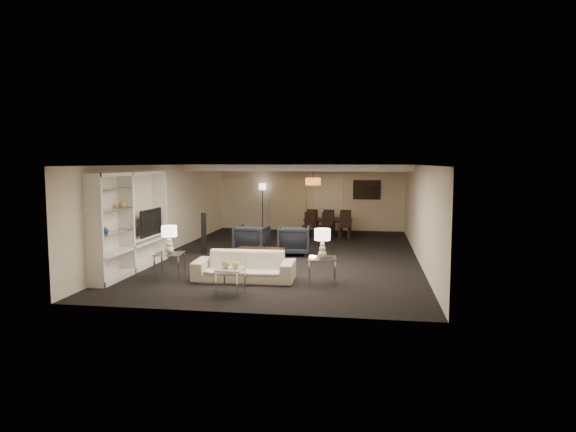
% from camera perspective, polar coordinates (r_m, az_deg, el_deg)
% --- Properties ---
extents(floor, '(11.00, 11.00, 0.00)m').
position_cam_1_polar(floor, '(14.24, -0.00, -4.40)').
color(floor, black).
rests_on(floor, ground).
extents(ceiling, '(7.00, 11.00, 0.02)m').
position_cam_1_polar(ceiling, '(14.01, -0.00, 5.70)').
color(ceiling, silver).
rests_on(ceiling, ground).
extents(wall_back, '(7.00, 0.02, 2.50)m').
position_cam_1_polar(wall_back, '(19.51, 2.55, 2.11)').
color(wall_back, beige).
rests_on(wall_back, ground).
extents(wall_front, '(7.00, 0.02, 2.50)m').
position_cam_1_polar(wall_front, '(8.72, -5.72, -2.75)').
color(wall_front, beige).
rests_on(wall_front, ground).
extents(wall_left, '(0.02, 11.00, 2.50)m').
position_cam_1_polar(wall_left, '(15.02, -13.30, 0.79)').
color(wall_left, beige).
rests_on(wall_left, ground).
extents(wall_right, '(0.02, 11.00, 2.50)m').
position_cam_1_polar(wall_right, '(13.96, 14.34, 0.38)').
color(wall_right, beige).
rests_on(wall_right, ground).
extents(ceiling_soffit, '(7.00, 4.00, 0.20)m').
position_cam_1_polar(ceiling_soffit, '(17.48, 1.82, 5.43)').
color(ceiling_soffit, silver).
rests_on(ceiling_soffit, ceiling).
extents(curtains, '(1.50, 0.12, 2.40)m').
position_cam_1_polar(curtains, '(19.55, -0.10, 1.97)').
color(curtains, beige).
rests_on(curtains, wall_back).
extents(door, '(0.90, 0.05, 2.10)m').
position_cam_1_polar(door, '(19.42, 4.59, 1.48)').
color(door, silver).
rests_on(door, wall_back).
extents(painting, '(0.95, 0.04, 0.65)m').
position_cam_1_polar(painting, '(19.32, 8.75, 2.90)').
color(painting, '#142D38').
rests_on(painting, wall_back).
extents(media_unit, '(0.38, 3.40, 2.35)m').
position_cam_1_polar(media_unit, '(12.60, -16.98, -0.63)').
color(media_unit, white).
rests_on(media_unit, wall_left).
extents(pendant_light, '(0.52, 0.52, 0.24)m').
position_cam_1_polar(pendant_light, '(17.45, 2.79, 3.85)').
color(pendant_light, '#D8591E').
rests_on(pendant_light, ceiling_soffit).
extents(sofa, '(2.20, 0.92, 0.64)m').
position_cam_1_polar(sofa, '(11.24, -4.88, -5.59)').
color(sofa, beige).
rests_on(sofa, floor).
extents(coffee_table, '(1.21, 0.72, 0.43)m').
position_cam_1_polar(coffee_table, '(12.79, -3.14, -4.63)').
color(coffee_table, black).
rests_on(coffee_table, floor).
extents(armchair_left, '(0.94, 0.97, 0.81)m').
position_cam_1_polar(armchair_left, '(14.52, -4.04, -2.60)').
color(armchair_left, black).
rests_on(armchair_left, floor).
extents(armchair_right, '(0.95, 0.97, 0.81)m').
position_cam_1_polar(armchair_right, '(14.30, 0.65, -2.72)').
color(armchair_right, black).
rests_on(armchair_right, floor).
extents(side_table_left, '(0.66, 0.66, 0.56)m').
position_cam_1_polar(side_table_left, '(11.77, -12.97, -5.39)').
color(side_table_left, white).
rests_on(side_table_left, floor).
extents(side_table_right, '(0.65, 0.65, 0.56)m').
position_cam_1_polar(side_table_right, '(10.97, 3.82, -6.08)').
color(side_table_right, white).
rests_on(side_table_right, floor).
extents(table_lamp_left, '(0.36, 0.36, 0.62)m').
position_cam_1_polar(table_lamp_left, '(11.67, -13.04, -2.56)').
color(table_lamp_left, beige).
rests_on(table_lamp_left, side_table_left).
extents(table_lamp_right, '(0.35, 0.35, 0.62)m').
position_cam_1_polar(table_lamp_right, '(10.86, 3.84, -3.05)').
color(table_lamp_right, '#EBE2C7').
rests_on(table_lamp_right, side_table_right).
extents(marble_table, '(0.54, 0.54, 0.50)m').
position_cam_1_polar(marble_table, '(10.22, -6.37, -7.18)').
color(marble_table, silver).
rests_on(marble_table, floor).
extents(gold_gourd_a, '(0.16, 0.16, 0.16)m').
position_cam_1_polar(gold_gourd_a, '(10.17, -6.94, -5.35)').
color(gold_gourd_a, tan).
rests_on(gold_gourd_a, marble_table).
extents(gold_gourd_b, '(0.14, 0.14, 0.14)m').
position_cam_1_polar(gold_gourd_b, '(10.12, -5.84, -5.45)').
color(gold_gourd_b, '#DBC674').
rests_on(gold_gourd_b, marble_table).
extents(television, '(1.15, 0.15, 0.66)m').
position_cam_1_polar(television, '(13.27, -15.44, -0.67)').
color(television, black).
rests_on(television, media_unit).
extents(vase_blue, '(0.15, 0.15, 0.16)m').
position_cam_1_polar(vase_blue, '(11.52, -19.64, -1.49)').
color(vase_blue, '#24379E').
rests_on(vase_blue, media_unit).
extents(vase_amber, '(0.16, 0.16, 0.16)m').
position_cam_1_polar(vase_amber, '(12.15, -17.97, 1.31)').
color(vase_amber, '#B1833B').
rests_on(vase_amber, media_unit).
extents(floor_speaker, '(0.15, 0.15, 1.16)m').
position_cam_1_polar(floor_speaker, '(14.60, -9.33, -1.92)').
color(floor_speaker, black).
rests_on(floor_speaker, floor).
extents(dining_table, '(1.69, 0.94, 0.59)m').
position_cam_1_polar(dining_table, '(18.04, 4.48, -1.27)').
color(dining_table, black).
rests_on(dining_table, floor).
extents(chair_nl, '(0.45, 0.45, 0.88)m').
position_cam_1_polar(chair_nl, '(17.44, 2.34, -1.03)').
color(chair_nl, black).
rests_on(chair_nl, floor).
extents(chair_nm, '(0.45, 0.45, 0.88)m').
position_cam_1_polar(chair_nm, '(17.38, 4.31, -1.07)').
color(chair_nm, black).
rests_on(chair_nm, floor).
extents(chair_nr, '(0.45, 0.45, 0.88)m').
position_cam_1_polar(chair_nr, '(17.34, 6.28, -1.10)').
color(chair_nr, black).
rests_on(chair_nr, floor).
extents(chair_fl, '(0.43, 0.43, 0.88)m').
position_cam_1_polar(chair_fl, '(18.73, 2.81, -0.55)').
color(chair_fl, black).
rests_on(chair_fl, floor).
extents(chair_fm, '(0.45, 0.45, 0.88)m').
position_cam_1_polar(chair_fm, '(18.67, 4.64, -0.58)').
color(chair_fm, black).
rests_on(chair_fm, floor).
extents(chair_fr, '(0.44, 0.44, 0.88)m').
position_cam_1_polar(chair_fr, '(18.63, 6.48, -0.61)').
color(chair_fr, black).
rests_on(chair_fr, floor).
extents(floor_lamp, '(0.34, 0.34, 1.77)m').
position_cam_1_polar(floor_lamp, '(19.49, -2.85, 1.03)').
color(floor_lamp, black).
rests_on(floor_lamp, floor).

